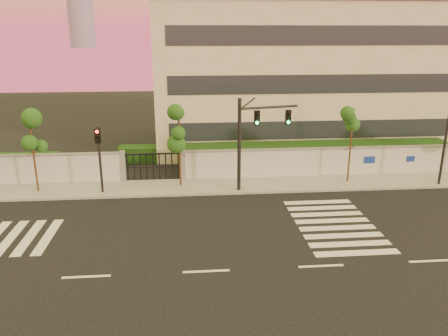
{
  "coord_description": "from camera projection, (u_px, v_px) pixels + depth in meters",
  "views": [
    {
      "loc": [
        -0.68,
        -16.41,
        9.75
      ],
      "look_at": [
        1.28,
        6.0,
        2.71
      ],
      "focal_mm": 35.0,
      "sensor_mm": 36.0,
      "label": 1
    }
  ],
  "objects": [
    {
      "name": "road_markings",
      "position": [
        171.0,
        234.0,
        22.0
      ],
      "size": [
        57.0,
        7.62,
        0.02
      ],
      "color": "silver",
      "rests_on": "ground"
    },
    {
      "name": "street_tree_d",
      "position": [
        179.0,
        130.0,
        27.47
      ],
      "size": [
        1.63,
        1.29,
        5.24
      ],
      "color": "#382314",
      "rests_on": "ground"
    },
    {
      "name": "street_tree_c",
      "position": [
        31.0,
        135.0,
        26.52
      ],
      "size": [
        1.53,
        1.22,
        5.09
      ],
      "color": "#382314",
      "rests_on": "ground"
    },
    {
      "name": "perimeter_wall",
      "position": [
        199.0,
        165.0,
        29.66
      ],
      "size": [
        60.0,
        0.36,
        2.2
      ],
      "color": "#ACAFB3",
      "rests_on": "ground"
    },
    {
      "name": "hedge_row",
      "position": [
        212.0,
        157.0,
        32.43
      ],
      "size": [
        41.0,
        4.25,
        1.8
      ],
      "color": "#11330F",
      "rests_on": "ground"
    },
    {
      "name": "ground",
      "position": [
        206.0,
        271.0,
        18.57
      ],
      "size": [
        120.0,
        120.0,
        0.0
      ],
      "primitive_type": "plane",
      "color": "black",
      "rests_on": "ground"
    },
    {
      "name": "street_tree_e",
      "position": [
        352.0,
        129.0,
        28.36
      ],
      "size": [
        1.42,
        1.13,
        5.05
      ],
      "color": "#382314",
      "rests_on": "ground"
    },
    {
      "name": "traffic_signal_secondary",
      "position": [
        99.0,
        152.0,
        26.59
      ],
      "size": [
        0.34,
        0.33,
        4.34
      ],
      "rotation": [
        0.0,
        0.0,
        -0.3
      ],
      "color": "black",
      "rests_on": "ground"
    },
    {
      "name": "institutional_building",
      "position": [
        295.0,
        74.0,
        38.38
      ],
      "size": [
        24.4,
        12.4,
        12.25
      ],
      "color": "#BDB79F",
      "rests_on": "ground"
    },
    {
      "name": "sidewalk",
      "position": [
        198.0,
        187.0,
        28.53
      ],
      "size": [
        60.0,
        3.0,
        0.15
      ],
      "primitive_type": "cube",
      "color": "gray",
      "rests_on": "ground"
    },
    {
      "name": "traffic_signal_main",
      "position": [
        252.0,
        134.0,
        26.73
      ],
      "size": [
        3.75,
        0.94,
        5.97
      ],
      "rotation": [
        0.0,
        0.0,
        0.22
      ],
      "color": "black",
      "rests_on": "ground"
    }
  ]
}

